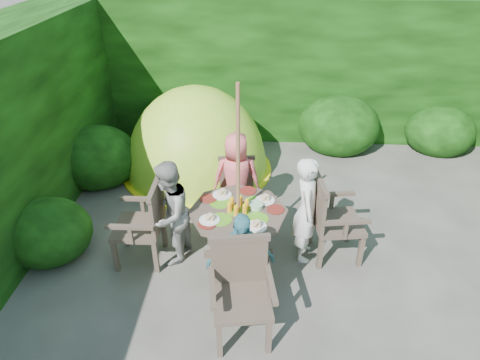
{
  "coord_description": "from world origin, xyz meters",
  "views": [
    {
      "loc": [
        -0.8,
        -3.79,
        3.53
      ],
      "look_at": [
        -1.03,
        0.66,
        0.85
      ],
      "focal_mm": 32.0,
      "sensor_mm": 36.0,
      "label": 1
    }
  ],
  "objects_px": {
    "garden_chair_right": "(330,217)",
    "child_left": "(169,214)",
    "garden_chair_front": "(241,289)",
    "parasol_pole": "(238,179)",
    "child_front": "(240,263)",
    "child_right": "(307,210)",
    "child_back": "(236,178)",
    "garden_chair_left": "(145,222)",
    "patio_table": "(239,218)",
    "dome_tent": "(198,169)",
    "garden_chair_back": "(236,179)"
  },
  "relations": [
    {
      "from": "parasol_pole",
      "to": "garden_chair_left",
      "type": "xyz_separation_m",
      "value": [
        -1.09,
        -0.1,
        -0.55
      ]
    },
    {
      "from": "garden_chair_left",
      "to": "child_back",
      "type": "height_order",
      "value": "child_back"
    },
    {
      "from": "patio_table",
      "to": "garden_chair_front",
      "type": "height_order",
      "value": "garden_chair_front"
    },
    {
      "from": "garden_chair_right",
      "to": "garden_chair_back",
      "type": "distance_m",
      "value": 1.56
    },
    {
      "from": "garden_chair_front",
      "to": "child_right",
      "type": "xyz_separation_m",
      "value": [
        0.71,
        1.16,
        0.14
      ]
    },
    {
      "from": "garden_chair_right",
      "to": "patio_table",
      "type": "bearing_deg",
      "value": 86.69
    },
    {
      "from": "garden_chair_front",
      "to": "child_back",
      "type": "height_order",
      "value": "child_back"
    },
    {
      "from": "child_right",
      "to": "child_back",
      "type": "bearing_deg",
      "value": 54.21
    },
    {
      "from": "child_left",
      "to": "dome_tent",
      "type": "relative_size",
      "value": 0.46
    },
    {
      "from": "child_left",
      "to": "dome_tent",
      "type": "bearing_deg",
      "value": -169.98
    },
    {
      "from": "child_left",
      "to": "dome_tent",
      "type": "distance_m",
      "value": 2.28
    },
    {
      "from": "patio_table",
      "to": "dome_tent",
      "type": "relative_size",
      "value": 0.45
    },
    {
      "from": "garden_chair_back",
      "to": "child_left",
      "type": "relative_size",
      "value": 0.64
    },
    {
      "from": "garden_chair_back",
      "to": "dome_tent",
      "type": "height_order",
      "value": "dome_tent"
    },
    {
      "from": "child_left",
      "to": "patio_table",
      "type": "bearing_deg",
      "value": 104.89
    },
    {
      "from": "garden_chair_front",
      "to": "child_front",
      "type": "bearing_deg",
      "value": 85.15
    },
    {
      "from": "child_right",
      "to": "garden_chair_back",
      "type": "bearing_deg",
      "value": 45.03
    },
    {
      "from": "child_right",
      "to": "dome_tent",
      "type": "bearing_deg",
      "value": 42.2
    },
    {
      "from": "child_right",
      "to": "child_back",
      "type": "xyz_separation_m",
      "value": [
        -0.86,
        0.73,
        -0.03
      ]
    },
    {
      "from": "patio_table",
      "to": "child_front",
      "type": "distance_m",
      "value": 0.8
    },
    {
      "from": "parasol_pole",
      "to": "garden_chair_back",
      "type": "relative_size",
      "value": 2.62
    },
    {
      "from": "parasol_pole",
      "to": "garden_chair_right",
      "type": "xyz_separation_m",
      "value": [
        1.08,
        0.09,
        -0.54
      ]
    },
    {
      "from": "garden_chair_back",
      "to": "child_left",
      "type": "height_order",
      "value": "child_left"
    },
    {
      "from": "garden_chair_front",
      "to": "dome_tent",
      "type": "bearing_deg",
      "value": 96.85
    },
    {
      "from": "child_front",
      "to": "garden_chair_front",
      "type": "bearing_deg",
      "value": -98.86
    },
    {
      "from": "garden_chair_back",
      "to": "child_back",
      "type": "distance_m",
      "value": 0.36
    },
    {
      "from": "garden_chair_right",
      "to": "child_front",
      "type": "xyz_separation_m",
      "value": [
        -1.02,
        -0.88,
        0.04
      ]
    },
    {
      "from": "garden_chair_right",
      "to": "garden_chair_left",
      "type": "bearing_deg",
      "value": 87.05
    },
    {
      "from": "garden_chair_right",
      "to": "dome_tent",
      "type": "distance_m",
      "value": 2.83
    },
    {
      "from": "garden_chair_left",
      "to": "child_back",
      "type": "bearing_deg",
      "value": 130.95
    },
    {
      "from": "garden_chair_front",
      "to": "patio_table",
      "type": "bearing_deg",
      "value": 85.77
    },
    {
      "from": "patio_table",
      "to": "garden_chair_back",
      "type": "distance_m",
      "value": 1.11
    },
    {
      "from": "parasol_pole",
      "to": "garden_chair_front",
      "type": "bearing_deg",
      "value": -85.49
    },
    {
      "from": "garden_chair_right",
      "to": "garden_chair_back",
      "type": "height_order",
      "value": "garden_chair_right"
    },
    {
      "from": "parasol_pole",
      "to": "child_front",
      "type": "relative_size",
      "value": 1.85
    },
    {
      "from": "garden_chair_back",
      "to": "garden_chair_right",
      "type": "bearing_deg",
      "value": 132.72
    },
    {
      "from": "garden_chair_right",
      "to": "child_left",
      "type": "distance_m",
      "value": 1.89
    },
    {
      "from": "garden_chair_right",
      "to": "garden_chair_back",
      "type": "relative_size",
      "value": 1.24
    },
    {
      "from": "garden_chair_left",
      "to": "dome_tent",
      "type": "height_order",
      "value": "dome_tent"
    },
    {
      "from": "parasol_pole",
      "to": "dome_tent",
      "type": "distance_m",
      "value": 2.52
    },
    {
      "from": "parasol_pole",
      "to": "garden_chair_left",
      "type": "relative_size",
      "value": 2.15
    },
    {
      "from": "garden_chair_front",
      "to": "child_left",
      "type": "xyz_separation_m",
      "value": [
        -0.88,
        1.02,
        0.12
      ]
    },
    {
      "from": "garden_chair_front",
      "to": "child_right",
      "type": "bearing_deg",
      "value": 49.85
    },
    {
      "from": "garden_chair_front",
      "to": "child_front",
      "type": "height_order",
      "value": "child_front"
    },
    {
      "from": "patio_table",
      "to": "garden_chair_front",
      "type": "xyz_separation_m",
      "value": [
        0.08,
        -1.09,
        -0.04
      ]
    },
    {
      "from": "garden_chair_left",
      "to": "child_right",
      "type": "bearing_deg",
      "value": 94.64
    },
    {
      "from": "patio_table",
      "to": "child_back",
      "type": "relative_size",
      "value": 0.99
    },
    {
      "from": "garden_chair_right",
      "to": "dome_tent",
      "type": "height_order",
      "value": "dome_tent"
    },
    {
      "from": "child_back",
      "to": "garden_chair_right",
      "type": "bearing_deg",
      "value": 145.44
    },
    {
      "from": "garden_chair_back",
      "to": "patio_table",
      "type": "bearing_deg",
      "value": 88.47
    }
  ]
}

